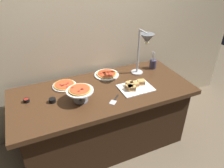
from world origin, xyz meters
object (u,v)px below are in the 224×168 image
object	(u,v)px
sauce_cup_far	(52,100)
sauce_cup_near	(26,100)
pizza_plate_front	(64,85)
heat_lamp	(145,43)
pizza_plate_center	(107,74)
serving_spatula	(115,100)
pizza_plate_raised_stand	(80,91)
utensil_holder	(153,64)
sandwich_platter	(134,86)

from	to	relation	value
sauce_cup_far	sauce_cup_near	bearing A→B (deg)	154.93
pizza_plate_front	heat_lamp	bearing A→B (deg)	-10.99
pizza_plate_center	sauce_cup_near	distance (m)	0.93
sauce_cup_far	serving_spatula	size ratio (longest dim) A/B	0.45
sauce_cup_near	serving_spatula	bearing A→B (deg)	-21.91
heat_lamp	serving_spatula	bearing A→B (deg)	-149.32
pizza_plate_center	sauce_cup_far	xyz separation A→B (m)	(-0.68, -0.29, 0.01)
pizza_plate_center	sauce_cup_near	world-z (taller)	sauce_cup_near
heat_lamp	sauce_cup_near	xyz separation A→B (m)	(-1.27, 0.03, -0.40)
pizza_plate_front	pizza_plate_raised_stand	distance (m)	0.35
pizza_plate_center	heat_lamp	bearing A→B (deg)	-30.66
sauce_cup_far	serving_spatula	xyz separation A→B (m)	(0.56, -0.21, -0.02)
pizza_plate_front	pizza_plate_center	size ratio (longest dim) A/B	0.89
pizza_plate_raised_stand	serving_spatula	bearing A→B (deg)	-22.42
heat_lamp	utensil_holder	world-z (taller)	heat_lamp
serving_spatula	sauce_cup_near	bearing A→B (deg)	158.09
pizza_plate_front	sauce_cup_far	world-z (taller)	sauce_cup_far
heat_lamp	serving_spatula	distance (m)	0.70
sauce_cup_near	pizza_plate_front	bearing A→B (deg)	18.97
sauce_cup_near	serving_spatula	xyz separation A→B (m)	(0.79, -0.32, -0.02)
pizza_plate_raised_stand	sauce_cup_far	size ratio (longest dim) A/B	3.98
pizza_plate_front	sauce_cup_near	distance (m)	0.42
pizza_plate_front	utensil_holder	world-z (taller)	utensil_holder
heat_lamp	pizza_plate_raised_stand	bearing A→B (deg)	-168.49
sauce_cup_near	serving_spatula	size ratio (longest dim) A/B	0.39
sauce_cup_far	utensil_holder	xyz separation A→B (m)	(1.28, 0.23, 0.04)
pizza_plate_front	sauce_cup_far	distance (m)	0.30
utensil_holder	serving_spatula	bearing A→B (deg)	-148.81
sandwich_platter	pizza_plate_front	bearing A→B (deg)	153.35
pizza_plate_front	serving_spatula	xyz separation A→B (m)	(0.39, -0.45, -0.01)
pizza_plate_raised_stand	utensil_holder	size ratio (longest dim) A/B	1.13
pizza_plate_raised_stand	sauce_cup_near	bearing A→B (deg)	158.42
heat_lamp	serving_spatula	size ratio (longest dim) A/B	3.67
heat_lamp	serving_spatula	world-z (taller)	heat_lamp
sauce_cup_far	pizza_plate_raised_stand	bearing A→B (deg)	-18.31
utensil_holder	sauce_cup_near	bearing A→B (deg)	-175.49
pizza_plate_raised_stand	serving_spatula	distance (m)	0.35
pizza_plate_front	utensil_holder	size ratio (longest dim) A/B	1.11
sauce_cup_far	pizza_plate_center	bearing A→B (deg)	22.87
pizza_plate_center	sandwich_platter	distance (m)	0.41
utensil_holder	serving_spatula	xyz separation A→B (m)	(-0.72, -0.44, -0.06)
sauce_cup_far	serving_spatula	distance (m)	0.60
pizza_plate_raised_stand	sauce_cup_far	bearing A→B (deg)	161.69
heat_lamp	serving_spatula	xyz separation A→B (m)	(-0.48, -0.29, -0.42)
pizza_plate_front	sandwich_platter	xyz separation A→B (m)	(0.67, -0.34, 0.01)
sandwich_platter	pizza_plate_raised_stand	bearing A→B (deg)	179.15
pizza_plate_raised_stand	sauce_cup_far	world-z (taller)	pizza_plate_raised_stand
sandwich_platter	utensil_holder	bearing A→B (deg)	36.15
pizza_plate_center	pizza_plate_raised_stand	xyz separation A→B (m)	(-0.43, -0.37, 0.10)
sandwich_platter	serving_spatula	xyz separation A→B (m)	(-0.28, -0.12, -0.02)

